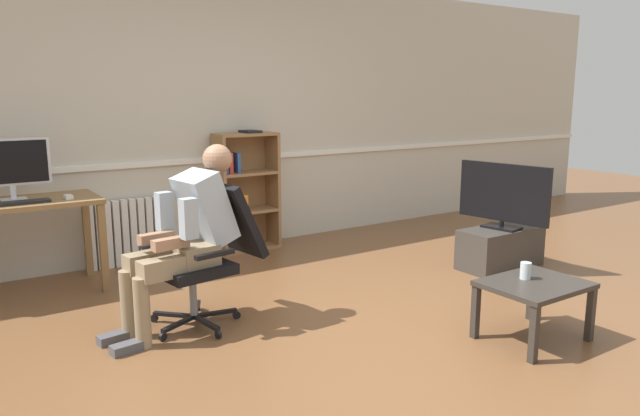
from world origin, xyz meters
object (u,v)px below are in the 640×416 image
object	(u,v)px
imac_monitor	(10,164)
person_seated	(185,234)
tv_stand	(500,248)
tv_screen	(503,195)
drinking_glass	(526,271)
office_chair	(212,248)
coffee_table	(534,290)
computer_mouse	(68,197)
computer_desk	(24,216)
keyboard	(22,202)
radiator	(129,232)
bookshelf	(242,195)

from	to	relation	value
imac_monitor	person_seated	distance (m)	1.70
tv_stand	tv_screen	size ratio (longest dim) A/B	0.92
person_seated	drinking_glass	distance (m)	2.24
office_chair	person_seated	distance (m)	0.24
coffee_table	person_seated	bearing A→B (deg)	140.92
computer_mouse	drinking_glass	bearing A→B (deg)	-49.05
person_seated	coffee_table	xyz separation A→B (m)	(1.77, -1.44, -0.32)
computer_desk	keyboard	xyz separation A→B (m)	(-0.02, -0.14, 0.13)
person_seated	radiator	bearing A→B (deg)	167.83
office_chair	computer_desk	bearing A→B (deg)	-151.71
bookshelf	person_seated	world-z (taller)	person_seated
bookshelf	coffee_table	bearing A→B (deg)	-80.36
computer_mouse	drinking_glass	xyz separation A→B (m)	(2.25, -2.59, -0.33)
bookshelf	keyboard	bearing A→B (deg)	-168.05
coffee_table	keyboard	bearing A→B (deg)	134.20
tv_screen	coffee_table	distance (m)	1.68
tv_stand	drinking_glass	world-z (taller)	drinking_glass
office_chair	tv_screen	xyz separation A→B (m)	(2.71, -0.27, 0.15)
keyboard	drinking_glass	size ratio (longest dim) A/B	3.52
tv_stand	computer_mouse	bearing A→B (deg)	156.43
computer_desk	radiator	world-z (taller)	computer_desk
computer_mouse	tv_screen	distance (m)	3.69
office_chair	tv_stand	size ratio (longest dim) A/B	1.21
bookshelf	tv_stand	size ratio (longest dim) A/B	1.51
computer_desk	computer_mouse	distance (m)	0.36
person_seated	coffee_table	distance (m)	2.30
drinking_glass	computer_desk	bearing A→B (deg)	133.34
bookshelf	tv_stand	distance (m)	2.54
keyboard	computer_mouse	size ratio (longest dim) A/B	3.88
tv_screen	computer_mouse	bearing A→B (deg)	56.91
bookshelf	office_chair	xyz separation A→B (m)	(-1.05, -1.62, -0.04)
computer_mouse	tv_screen	size ratio (longest dim) A/B	0.12
office_chair	drinking_glass	bearing A→B (deg)	40.51
radiator	tv_screen	distance (m)	3.44
person_seated	drinking_glass	bearing A→B (deg)	44.33
bookshelf	person_seated	bearing A→B (deg)	-127.09
coffee_table	bookshelf	bearing A→B (deg)	99.64
bookshelf	computer_mouse	bearing A→B (deg)	-166.46
computer_mouse	office_chair	size ratio (longest dim) A/B	0.10
bookshelf	tv_screen	size ratio (longest dim) A/B	1.39
tv_stand	computer_desk	bearing A→B (deg)	156.63
computer_desk	bookshelf	size ratio (longest dim) A/B	0.91
coffee_table	tv_screen	bearing A→B (deg)	46.39
radiator	office_chair	size ratio (longest dim) A/B	0.76
office_chair	coffee_table	world-z (taller)	office_chair
drinking_glass	coffee_table	bearing A→B (deg)	-92.54
keyboard	computer_mouse	distance (m)	0.33
computer_desk	drinking_glass	xyz separation A→B (m)	(2.56, -2.71, -0.19)
office_chair	drinking_glass	distance (m)	2.10
radiator	office_chair	bearing A→B (deg)	-87.57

